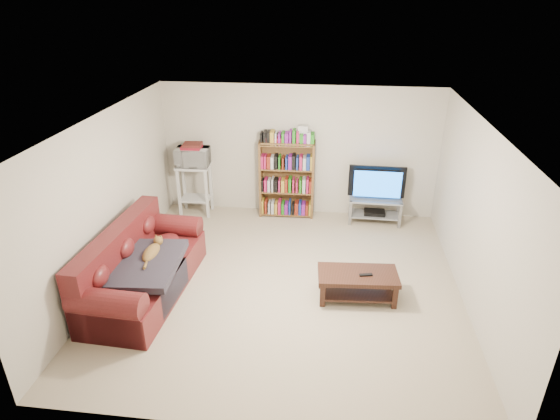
# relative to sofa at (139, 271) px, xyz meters

# --- Properties ---
(floor) EXTENTS (5.00, 5.00, 0.00)m
(floor) POSITION_rel_sofa_xyz_m (1.97, 0.41, -0.34)
(floor) COLOR #BFAD8E
(floor) RESTS_ON ground
(ceiling) EXTENTS (5.00, 5.00, 0.00)m
(ceiling) POSITION_rel_sofa_xyz_m (1.97, 0.41, 2.06)
(ceiling) COLOR white
(ceiling) RESTS_ON ground
(wall_back) EXTENTS (5.00, 0.00, 5.00)m
(wall_back) POSITION_rel_sofa_xyz_m (1.97, 2.91, 0.86)
(wall_back) COLOR beige
(wall_back) RESTS_ON ground
(wall_front) EXTENTS (5.00, 0.00, 5.00)m
(wall_front) POSITION_rel_sofa_xyz_m (1.97, -2.09, 0.86)
(wall_front) COLOR beige
(wall_front) RESTS_ON ground
(wall_left) EXTENTS (0.00, 5.00, 5.00)m
(wall_left) POSITION_rel_sofa_xyz_m (-0.53, 0.41, 0.86)
(wall_left) COLOR beige
(wall_left) RESTS_ON ground
(wall_right) EXTENTS (0.00, 5.00, 5.00)m
(wall_right) POSITION_rel_sofa_xyz_m (4.47, 0.41, 0.86)
(wall_right) COLOR beige
(wall_right) RESTS_ON ground
(sofa) EXTENTS (1.10, 2.32, 0.97)m
(sofa) POSITION_rel_sofa_xyz_m (0.00, 0.00, 0.00)
(sofa) COLOR #5B1718
(sofa) RESTS_ON floor
(blanket) EXTENTS (0.91, 1.16, 0.19)m
(blanket) POSITION_rel_sofa_xyz_m (0.18, -0.16, 0.23)
(blanket) COLOR #2C2731
(blanket) RESTS_ON sofa
(cat) EXTENTS (0.28, 0.63, 0.19)m
(cat) POSITION_rel_sofa_xyz_m (0.19, 0.04, 0.29)
(cat) COLOR brown
(cat) RESTS_ON sofa
(coffee_table) EXTENTS (1.12, 0.61, 0.39)m
(coffee_table) POSITION_rel_sofa_xyz_m (3.01, 0.21, -0.06)
(coffee_table) COLOR #321911
(coffee_table) RESTS_ON floor
(remote) EXTENTS (0.18, 0.09, 0.02)m
(remote) POSITION_rel_sofa_xyz_m (3.12, 0.17, 0.07)
(remote) COLOR black
(remote) RESTS_ON coffee_table
(tv_stand) EXTENTS (0.94, 0.44, 0.47)m
(tv_stand) POSITION_rel_sofa_xyz_m (3.40, 2.60, -0.02)
(tv_stand) COLOR #999EA3
(tv_stand) RESTS_ON floor
(television) EXTENTS (1.01, 0.15, 0.58)m
(television) POSITION_rel_sofa_xyz_m (3.40, 2.60, 0.42)
(television) COLOR black
(television) RESTS_ON tv_stand
(dvd_player) EXTENTS (0.38, 0.27, 0.06)m
(dvd_player) POSITION_rel_sofa_xyz_m (3.40, 2.60, -0.15)
(dvd_player) COLOR black
(dvd_player) RESTS_ON tv_stand
(bookshelf) EXTENTS (1.01, 0.33, 1.44)m
(bookshelf) POSITION_rel_sofa_xyz_m (1.77, 2.71, 0.41)
(bookshelf) COLOR brown
(bookshelf) RESTS_ON floor
(shelf_clutter) EXTENTS (0.73, 0.23, 0.28)m
(shelf_clutter) POSITION_rel_sofa_xyz_m (1.87, 2.73, 1.21)
(shelf_clutter) COLOR silver
(shelf_clutter) RESTS_ON bookshelf
(microwave_stand) EXTENTS (0.61, 0.46, 0.96)m
(microwave_stand) POSITION_rel_sofa_xyz_m (0.06, 2.60, 0.28)
(microwave_stand) COLOR silver
(microwave_stand) RESTS_ON floor
(microwave) EXTENTS (0.60, 0.42, 0.33)m
(microwave) POSITION_rel_sofa_xyz_m (0.06, 2.60, 0.79)
(microwave) COLOR silver
(microwave) RESTS_ON microwave_stand
(game_boxes) EXTENTS (0.36, 0.32, 0.05)m
(game_boxes) POSITION_rel_sofa_xyz_m (0.06, 2.60, 0.98)
(game_boxes) COLOR maroon
(game_boxes) RESTS_ON microwave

